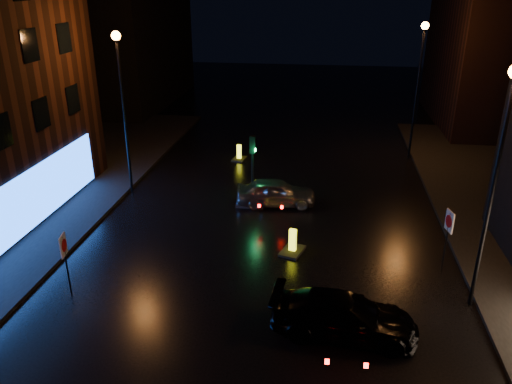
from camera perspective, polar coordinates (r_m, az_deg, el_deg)
building_far_left at (r=48.42m, az=-14.88°, el=18.07°), size 8.00×16.00×14.00m
building_far_right at (r=43.75m, az=25.84°, el=14.84°), size 8.00×14.00×12.00m
street_lamp_lfar at (r=26.24m, az=-15.11°, el=11.21°), size 0.44×0.44×8.37m
street_lamp_rnear at (r=17.30m, az=26.06°, el=3.74°), size 0.44×0.44×8.37m
street_lamp_rfar at (r=32.50m, az=18.17°, el=13.03°), size 0.44×0.44×8.37m
traffic_signal at (r=25.96m, az=-0.39°, el=0.17°), size 1.40×2.40×3.45m
silver_hatchback at (r=25.32m, az=2.29°, el=-0.02°), size 4.15×2.06×1.36m
dark_sedan at (r=16.70m, az=10.04°, el=-13.78°), size 4.82×2.26×1.36m
bollard_near at (r=21.18m, az=4.18°, el=-6.30°), size 1.15×1.41×1.07m
bollard_far at (r=31.97m, az=-1.93°, el=4.09°), size 0.90×1.22×0.99m
road_sign_left at (r=18.94m, az=-21.07°, el=-6.26°), size 0.17×0.59×2.42m
road_sign_right at (r=20.52m, az=21.15°, el=-3.68°), size 0.19×0.61×2.54m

